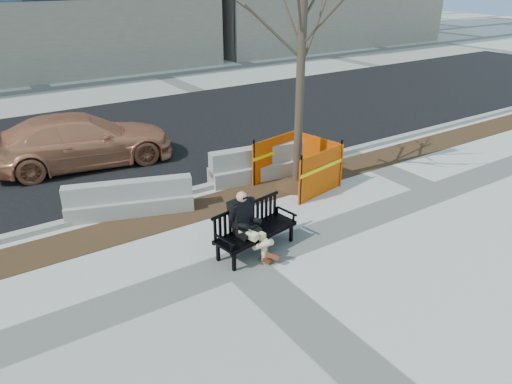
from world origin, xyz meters
TOP-DOWN VIEW (x-y plane):
  - ground at (0.00, 0.00)m, footprint 120.00×120.00m
  - mulch_strip at (0.00, 2.60)m, footprint 40.00×1.20m
  - asphalt_street at (0.00, 8.80)m, footprint 60.00×10.40m
  - curb at (0.00, 3.55)m, footprint 60.00×0.25m
  - bench at (0.53, 0.21)m, footprint 1.97×0.99m
  - seated_man at (0.27, 0.22)m, footprint 0.75×1.07m
  - tree_fence at (3.29, 2.39)m, footprint 3.10×3.10m
  - sedan at (-1.10, 7.19)m, footprint 5.54×2.80m
  - jersey_barrier_left at (-1.07, 3.29)m, footprint 3.03×1.51m
  - jersey_barrier_right at (2.96, 3.35)m, footprint 3.41×1.16m

SIDE VIEW (x-z plane):
  - ground at x=0.00m, z-range 0.00..0.00m
  - bench at x=0.53m, z-range -0.50..0.50m
  - seated_man at x=0.27m, z-range -0.69..0.69m
  - tree_fence at x=3.29m, z-range -3.29..3.29m
  - sedan at x=-1.10m, z-range -0.77..0.77m
  - jersey_barrier_left at x=-1.07m, z-range -0.43..0.43m
  - jersey_barrier_right at x=2.96m, z-range -0.48..0.48m
  - asphalt_street at x=0.00m, z-range 0.00..0.01m
  - mulch_strip at x=0.00m, z-range -0.01..0.01m
  - curb at x=0.00m, z-range 0.00..0.12m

